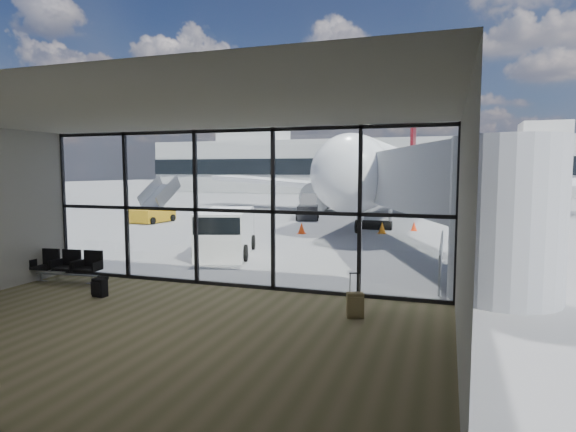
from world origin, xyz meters
The scene contains 22 objects.
ground centered at (0.00, 40.00, 0.00)m, with size 220.00×220.00×0.00m, color slate.
lounge_shell centered at (0.00, -4.80, 2.65)m, with size 12.02×8.01×4.51m.
glass_curtain_wall centered at (0.00, 0.00, 2.25)m, with size 12.10×0.12×4.50m.
jet_bridge centered at (4.90, 7.07, 2.76)m, with size 8.00×16.50×4.33m.
apron_railing centered at (5.60, 3.50, 0.72)m, with size 0.06×5.46×1.11m.
far_terminal centered at (-0.59, 61.97, 4.21)m, with size 80.00×12.20×11.00m.
tree_0 centered at (-45.00, 72.00, 4.63)m, with size 4.95×4.95×7.12m.
tree_1 centered at (-39.00, 72.00, 5.25)m, with size 5.61×5.61×8.07m.
tree_2 centered at (-33.00, 72.00, 5.88)m, with size 6.27×6.27×9.03m.
tree_3 centered at (-27.00, 72.00, 4.63)m, with size 4.95×4.95×7.12m.
tree_4 centered at (-21.00, 72.00, 5.25)m, with size 5.61×5.61×8.07m.
tree_5 centered at (-15.00, 72.00, 5.88)m, with size 6.27×6.27×9.03m.
seating_row centered at (-4.99, -0.97, 0.53)m, with size 2.15×0.81×0.96m.
backpack centered at (-2.90, -2.14, 0.26)m, with size 0.39×0.37×0.54m.
suitcase centered at (3.84, -1.83, 0.31)m, with size 0.43×0.36×1.02m.
airliner centered at (1.46, 28.32, 3.12)m, with size 34.41×39.80×10.25m.
service_van centered at (-2.51, 4.64, 0.92)m, with size 2.88×4.44×1.78m.
belt_loader centered at (-3.41, 19.44, 0.57)m, with size 2.09×3.90×1.71m.
mobile_stairs centered at (-12.52, 14.50, 0.58)m, with size 2.03×3.55×2.42m.
traffic_cone_a centered at (-1.59, 11.93, 0.29)m, with size 0.42×0.42×0.60m.
traffic_cone_b centered at (4.00, 15.12, 0.24)m, with size 0.36×0.36×0.51m.
traffic_cone_c centered at (2.46, 13.41, 0.29)m, with size 0.43×0.43×0.61m.
Camera 1 is at (5.77, -12.37, 3.31)m, focal length 30.00 mm.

